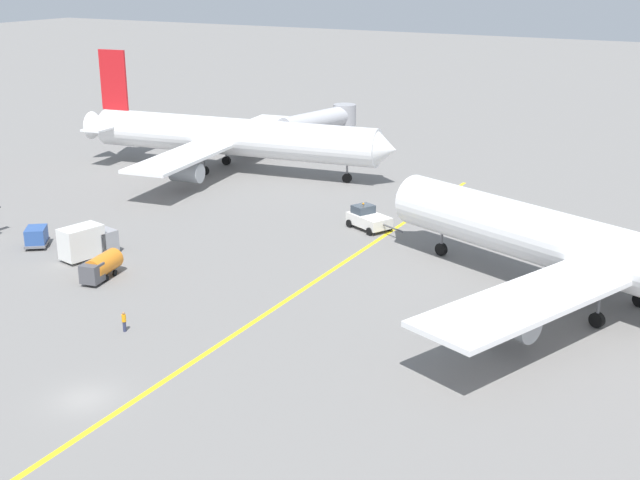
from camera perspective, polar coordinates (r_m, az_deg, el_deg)
The scene contains 10 objects.
ground_plane at distance 61.73m, azimuth -15.78°, elevation -10.41°, with size 600.00×600.00×0.00m, color slate.
taxiway_stripe at distance 66.45m, azimuth -7.74°, elevation -7.65°, with size 0.50×120.00×0.01m, color yellow.
airliner_at_gate_left at distance 121.16m, azimuth -6.11°, elevation 7.01°, with size 48.67×42.62×16.70m.
airliner_being_pushed at distance 76.17m, azimuth 18.43°, elevation -0.89°, with size 47.12×44.21×15.74m.
pushback_tug at distance 95.25m, azimuth 3.32°, elevation 1.48°, with size 8.16×4.99×2.86m.
gse_container_dolly_flat at distance 94.06m, azimuth -18.83°, elevation 0.24°, with size 3.67×3.88×2.15m.
gse_catering_truck_tall at distance 88.86m, azimuth -15.62°, elevation -0.10°, with size 3.57×6.21×3.50m.
gse_fuel_bowser_stubby at distance 82.60m, azimuth -14.78°, elevation -1.76°, with size 2.73×5.16×2.40m.
ground_crew_wing_walker_right at distance 70.94m, azimuth -13.26°, elevation -5.43°, with size 0.36×0.36×1.76m.
jet_bridge at distance 138.16m, azimuth 0.22°, elevation 8.24°, with size 6.42×17.25×6.12m.
Camera 1 is at (39.42, -37.46, 29.22)m, focal length 46.78 mm.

